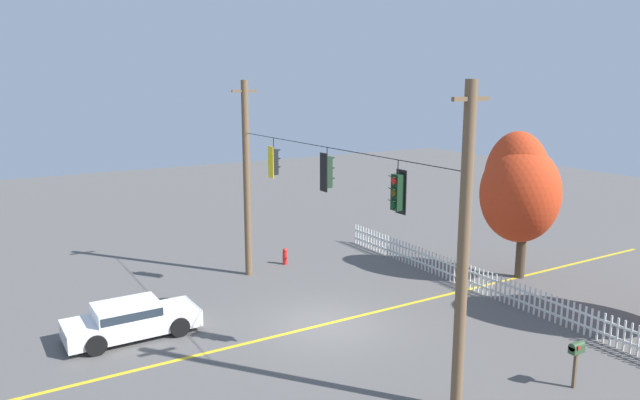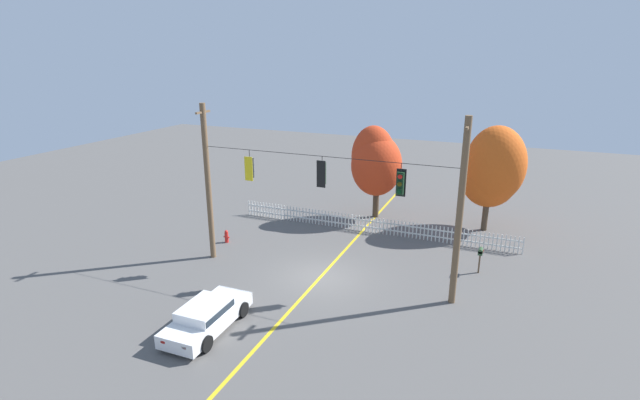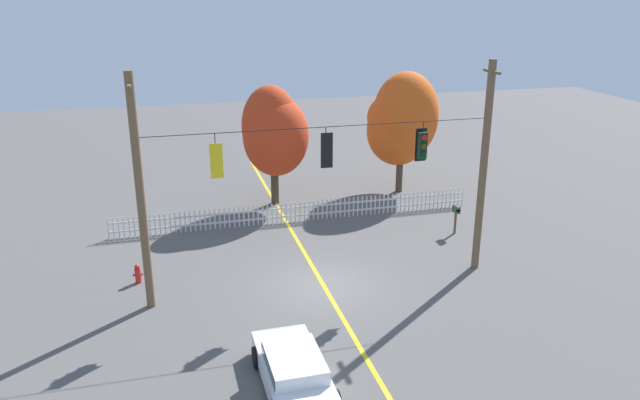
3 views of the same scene
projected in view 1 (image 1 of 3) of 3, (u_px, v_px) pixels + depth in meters
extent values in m
plane|color=#565451|center=(326.00, 324.00, 20.46)|extent=(80.00, 80.00, 0.00)
cube|color=gold|center=(326.00, 324.00, 20.45)|extent=(0.16, 36.00, 0.01)
cylinder|color=brown|center=(247.00, 180.00, 24.94)|extent=(0.29, 0.29, 8.23)
cylinder|color=brown|center=(463.00, 253.00, 14.36)|extent=(0.29, 0.29, 8.23)
cube|color=brown|center=(245.00, 91.00, 24.22)|extent=(0.10, 1.10, 0.10)
cube|color=brown|center=(471.00, 99.00, 13.64)|extent=(0.10, 1.10, 0.10)
cylinder|color=black|center=(326.00, 147.00, 19.26)|extent=(12.41, 0.02, 0.02)
cylinder|color=black|center=(274.00, 144.00, 22.45)|extent=(0.03, 0.03, 0.43)
cube|color=yellow|center=(271.00, 162.00, 22.53)|extent=(0.43, 0.02, 1.20)
cube|color=black|center=(274.00, 162.00, 22.59)|extent=(0.30, 0.24, 0.97)
cylinder|color=red|center=(277.00, 153.00, 22.60)|extent=(0.20, 0.03, 0.20)
cube|color=black|center=(278.00, 150.00, 22.60)|extent=(0.22, 0.12, 0.06)
cylinder|color=#463B09|center=(277.00, 162.00, 22.66)|extent=(0.20, 0.03, 0.20)
cube|color=black|center=(278.00, 159.00, 22.66)|extent=(0.22, 0.12, 0.06)
cylinder|color=#073513|center=(277.00, 170.00, 22.72)|extent=(0.20, 0.03, 0.20)
cube|color=black|center=(278.00, 167.00, 22.72)|extent=(0.22, 0.12, 0.06)
cylinder|color=black|center=(327.00, 152.00, 19.23)|extent=(0.03, 0.03, 0.30)
cube|color=black|center=(324.00, 172.00, 19.29)|extent=(0.43, 0.02, 1.26)
cube|color=#1E3323|center=(327.00, 172.00, 19.36)|extent=(0.30, 0.24, 1.01)
cylinder|color=red|center=(331.00, 161.00, 19.36)|extent=(0.20, 0.03, 0.20)
cube|color=#1E3323|center=(332.00, 158.00, 19.36)|extent=(0.22, 0.12, 0.06)
cylinder|color=#463B09|center=(331.00, 172.00, 19.43)|extent=(0.20, 0.03, 0.20)
cube|color=#1E3323|center=(332.00, 168.00, 19.43)|extent=(0.22, 0.12, 0.06)
cylinder|color=#073513|center=(331.00, 182.00, 19.49)|extent=(0.20, 0.03, 0.20)
cube|color=#1E3323|center=(332.00, 178.00, 19.49)|extent=(0.22, 0.12, 0.06)
cylinder|color=black|center=(398.00, 167.00, 16.17)|extent=(0.03, 0.03, 0.39)
cube|color=black|center=(401.00, 192.00, 16.37)|extent=(0.43, 0.02, 1.24)
cube|color=black|center=(397.00, 192.00, 16.31)|extent=(0.30, 0.24, 1.00)
cylinder|color=red|center=(394.00, 181.00, 16.17)|extent=(0.20, 0.03, 0.20)
cube|color=black|center=(393.00, 177.00, 16.13)|extent=(0.22, 0.12, 0.06)
cylinder|color=#463B09|center=(393.00, 193.00, 16.24)|extent=(0.20, 0.03, 0.20)
cube|color=black|center=(392.00, 189.00, 16.19)|extent=(0.22, 0.12, 0.06)
cylinder|color=#073513|center=(393.00, 205.00, 16.30)|extent=(0.20, 0.03, 0.20)
cube|color=black|center=(392.00, 201.00, 16.26)|extent=(0.22, 0.12, 0.06)
cube|color=silver|center=(356.00, 234.00, 30.61)|extent=(0.06, 0.04, 0.99)
cube|color=silver|center=(358.00, 235.00, 30.42)|extent=(0.06, 0.04, 0.99)
cube|color=silver|center=(361.00, 236.00, 30.23)|extent=(0.06, 0.04, 0.99)
cube|color=silver|center=(363.00, 237.00, 30.04)|extent=(0.06, 0.04, 0.99)
cube|color=silver|center=(366.00, 238.00, 29.86)|extent=(0.06, 0.04, 0.99)
cube|color=silver|center=(368.00, 238.00, 29.67)|extent=(0.06, 0.04, 0.99)
cube|color=silver|center=(371.00, 240.00, 29.48)|extent=(0.06, 0.04, 0.99)
cube|color=silver|center=(374.00, 241.00, 29.29)|extent=(0.06, 0.04, 0.99)
cube|color=silver|center=(376.00, 242.00, 29.10)|extent=(0.06, 0.04, 0.99)
cube|color=silver|center=(379.00, 243.00, 28.91)|extent=(0.06, 0.04, 0.99)
cube|color=silver|center=(382.00, 244.00, 28.73)|extent=(0.06, 0.04, 0.99)
cube|color=silver|center=(385.00, 245.00, 28.54)|extent=(0.06, 0.04, 0.99)
cube|color=silver|center=(388.00, 246.00, 28.35)|extent=(0.06, 0.04, 0.99)
cube|color=silver|center=(391.00, 247.00, 28.16)|extent=(0.06, 0.04, 0.99)
cube|color=silver|center=(393.00, 248.00, 27.97)|extent=(0.06, 0.04, 0.99)
cube|color=silver|center=(396.00, 249.00, 27.78)|extent=(0.06, 0.04, 0.99)
cube|color=silver|center=(399.00, 250.00, 27.59)|extent=(0.06, 0.04, 0.99)
cube|color=silver|center=(403.00, 252.00, 27.41)|extent=(0.06, 0.04, 0.99)
cube|color=silver|center=(406.00, 253.00, 27.22)|extent=(0.06, 0.04, 0.99)
cube|color=silver|center=(409.00, 254.00, 27.03)|extent=(0.06, 0.04, 0.99)
cube|color=silver|center=(412.00, 255.00, 26.84)|extent=(0.06, 0.04, 0.99)
cube|color=silver|center=(415.00, 256.00, 26.65)|extent=(0.06, 0.04, 0.99)
cube|color=silver|center=(419.00, 258.00, 26.46)|extent=(0.06, 0.04, 0.99)
cube|color=silver|center=(422.00, 259.00, 26.27)|extent=(0.06, 0.04, 0.99)
cube|color=silver|center=(425.00, 260.00, 26.09)|extent=(0.06, 0.04, 0.99)
cube|color=silver|center=(429.00, 261.00, 25.90)|extent=(0.06, 0.04, 0.99)
cube|color=silver|center=(432.00, 263.00, 25.71)|extent=(0.06, 0.04, 0.99)
cube|color=silver|center=(436.00, 264.00, 25.52)|extent=(0.06, 0.04, 0.99)
cube|color=silver|center=(439.00, 265.00, 25.33)|extent=(0.06, 0.04, 0.99)
cube|color=silver|center=(443.00, 267.00, 25.14)|extent=(0.06, 0.04, 0.99)
cube|color=silver|center=(447.00, 268.00, 24.96)|extent=(0.06, 0.04, 0.99)
cube|color=silver|center=(450.00, 270.00, 24.77)|extent=(0.06, 0.04, 0.99)
cube|color=silver|center=(454.00, 271.00, 24.58)|extent=(0.06, 0.04, 0.99)
cube|color=silver|center=(458.00, 273.00, 24.39)|extent=(0.06, 0.04, 0.99)
cube|color=silver|center=(462.00, 274.00, 24.20)|extent=(0.06, 0.04, 0.99)
cube|color=silver|center=(466.00, 276.00, 24.01)|extent=(0.06, 0.04, 0.99)
cube|color=silver|center=(470.00, 277.00, 23.82)|extent=(0.06, 0.04, 0.99)
cube|color=silver|center=(474.00, 279.00, 23.64)|extent=(0.06, 0.04, 0.99)
cube|color=silver|center=(478.00, 280.00, 23.45)|extent=(0.06, 0.04, 0.99)
cube|color=silver|center=(483.00, 282.00, 23.26)|extent=(0.06, 0.04, 0.99)
cube|color=silver|center=(487.00, 284.00, 23.07)|extent=(0.06, 0.04, 0.99)
cube|color=silver|center=(491.00, 285.00, 22.88)|extent=(0.06, 0.04, 0.99)
cube|color=silver|center=(496.00, 287.00, 22.69)|extent=(0.06, 0.04, 0.99)
cube|color=silver|center=(500.00, 289.00, 22.50)|extent=(0.06, 0.04, 0.99)
cube|color=silver|center=(505.00, 290.00, 22.32)|extent=(0.06, 0.04, 0.99)
cube|color=silver|center=(510.00, 292.00, 22.13)|extent=(0.06, 0.04, 0.99)
cube|color=silver|center=(515.00, 294.00, 21.94)|extent=(0.06, 0.04, 0.99)
cube|color=silver|center=(519.00, 296.00, 21.75)|extent=(0.06, 0.04, 0.99)
cube|color=silver|center=(524.00, 298.00, 21.56)|extent=(0.06, 0.04, 0.99)
cube|color=silver|center=(529.00, 300.00, 21.37)|extent=(0.06, 0.04, 0.99)
cube|color=silver|center=(535.00, 302.00, 21.19)|extent=(0.06, 0.04, 0.99)
cube|color=silver|center=(540.00, 304.00, 21.00)|extent=(0.06, 0.04, 0.99)
cube|color=silver|center=(545.00, 306.00, 20.81)|extent=(0.06, 0.04, 0.99)
cube|color=silver|center=(551.00, 308.00, 20.62)|extent=(0.06, 0.04, 0.99)
cube|color=silver|center=(556.00, 310.00, 20.43)|extent=(0.06, 0.04, 0.99)
cube|color=silver|center=(562.00, 312.00, 20.24)|extent=(0.06, 0.04, 0.99)
cube|color=silver|center=(567.00, 314.00, 20.05)|extent=(0.06, 0.04, 0.99)
cube|color=silver|center=(573.00, 316.00, 19.87)|extent=(0.06, 0.04, 0.99)
cube|color=silver|center=(579.00, 318.00, 19.68)|extent=(0.06, 0.04, 0.99)
cube|color=silver|center=(585.00, 321.00, 19.49)|extent=(0.06, 0.04, 0.99)
cube|color=silver|center=(591.00, 323.00, 19.30)|extent=(0.06, 0.04, 0.99)
cube|color=silver|center=(598.00, 326.00, 19.11)|extent=(0.06, 0.04, 0.99)
cube|color=silver|center=(604.00, 328.00, 18.92)|extent=(0.06, 0.04, 0.99)
cube|color=silver|center=(611.00, 330.00, 18.73)|extent=(0.06, 0.04, 0.99)
cube|color=silver|center=(617.00, 333.00, 18.55)|extent=(0.06, 0.04, 0.99)
cube|color=silver|center=(624.00, 336.00, 18.36)|extent=(0.06, 0.04, 0.99)
cube|color=silver|center=(631.00, 338.00, 18.17)|extent=(0.06, 0.04, 0.99)
cube|color=silver|center=(638.00, 341.00, 17.98)|extent=(0.06, 0.04, 0.99)
cube|color=silver|center=(481.00, 286.00, 23.41)|extent=(17.29, 0.03, 0.08)
cube|color=silver|center=(481.00, 276.00, 23.33)|extent=(17.29, 0.03, 0.08)
cylinder|color=#473828|center=(521.00, 248.00, 25.12)|extent=(0.41, 0.41, 2.52)
ellipsoid|color=red|center=(520.00, 194.00, 24.43)|extent=(3.29, 3.16, 4.03)
ellipsoid|color=red|center=(517.00, 180.00, 24.57)|extent=(2.85, 2.37, 4.06)
cube|color=white|center=(132.00, 323.00, 19.43)|extent=(1.73, 4.23, 0.55)
cube|color=white|center=(127.00, 310.00, 19.25)|extent=(1.50, 2.04, 0.42)
cube|color=#232D38|center=(127.00, 310.00, 19.25)|extent=(1.54, 1.95, 0.27)
cylinder|color=black|center=(164.00, 310.00, 20.83)|extent=(0.19, 0.64, 0.64)
cylinder|color=black|center=(180.00, 327.00, 19.42)|extent=(0.19, 0.64, 0.64)
cylinder|color=black|center=(85.00, 326.00, 19.48)|extent=(0.19, 0.64, 0.64)
cylinder|color=black|center=(96.00, 345.00, 18.08)|extent=(0.19, 0.64, 0.64)
cube|color=white|center=(189.00, 303.00, 20.87)|extent=(0.20, 0.04, 0.10)
cube|color=white|center=(198.00, 312.00, 20.09)|extent=(0.20, 0.04, 0.10)
cube|color=red|center=(61.00, 329.00, 18.72)|extent=(0.20, 0.04, 0.10)
cube|color=red|center=(66.00, 340.00, 17.95)|extent=(0.20, 0.04, 0.10)
cylinder|color=red|center=(285.00, 258.00, 27.10)|extent=(0.22, 0.22, 0.59)
sphere|color=red|center=(285.00, 250.00, 27.03)|extent=(0.20, 0.20, 0.20)
cylinder|color=red|center=(284.00, 256.00, 27.22)|extent=(0.08, 0.08, 0.08)
cylinder|color=red|center=(287.00, 258.00, 26.97)|extent=(0.08, 0.08, 0.08)
cube|color=brown|center=(575.00, 370.00, 16.13)|extent=(0.08, 0.08, 1.01)
cube|color=#2D4C2D|center=(577.00, 349.00, 16.01)|extent=(0.22, 0.44, 0.20)
cylinder|color=#2D4C2D|center=(577.00, 346.00, 15.99)|extent=(0.22, 0.44, 0.22)
cube|color=red|center=(579.00, 348.00, 15.83)|extent=(0.02, 0.08, 0.12)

